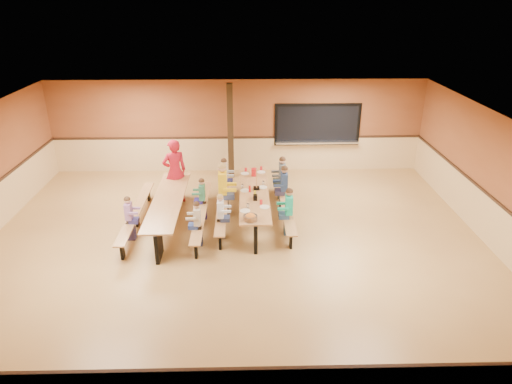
{
  "coord_description": "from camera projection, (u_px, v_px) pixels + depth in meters",
  "views": [
    {
      "loc": [
        0.25,
        -9.35,
        5.55
      ],
      "look_at": [
        0.5,
        0.54,
        1.15
      ],
      "focal_mm": 32.0,
      "sensor_mm": 36.0,
      "label": 1
    }
  ],
  "objects": [
    {
      "name": "standing_woman",
      "position": [
        175.0,
        171.0,
        12.67
      ],
      "size": [
        0.8,
        0.69,
        1.85
      ],
      "primitive_type": "imported",
      "rotation": [
        0.0,
        0.0,
        3.58
      ],
      "color": "#B01425",
      "rests_on": "ground"
    },
    {
      "name": "condiment_ketchup",
      "position": [
        250.0,
        189.0,
        11.81
      ],
      "size": [
        0.06,
        0.06,
        0.17
      ],
      "primitive_type": "cylinder",
      "color": "#B2140F",
      "rests_on": "cafeteria_table_main"
    },
    {
      "name": "seated_child_char_right",
      "position": [
        282.0,
        178.0,
        13.02
      ],
      "size": [
        0.39,
        0.32,
        1.25
      ],
      "primitive_type": null,
      "color": "#464D50",
      "rests_on": "ground"
    },
    {
      "name": "ground",
      "position": [
        236.0,
        246.0,
        10.79
      ],
      "size": [
        12.0,
        12.0,
        0.0
      ],
      "primitive_type": "plane",
      "color": "olive",
      "rests_on": "ground"
    },
    {
      "name": "room_envelope",
      "position": [
        235.0,
        220.0,
        10.51
      ],
      "size": [
        12.04,
        10.04,
        3.02
      ],
      "color": "brown",
      "rests_on": "ground"
    },
    {
      "name": "seated_child_purple_sec",
      "position": [
        129.0,
        218.0,
        10.87
      ],
      "size": [
        0.32,
        0.26,
        1.11
      ],
      "primitive_type": null,
      "color": "#8D5F90",
      "rests_on": "ground"
    },
    {
      "name": "chip_bowl",
      "position": [
        250.0,
        217.0,
        10.36
      ],
      "size": [
        0.32,
        0.32,
        0.15
      ],
      "primitive_type": null,
      "color": "orange",
      "rests_on": "cafeteria_table_main"
    },
    {
      "name": "seated_child_white_left",
      "position": [
        221.0,
        216.0,
        10.95
      ],
      "size": [
        0.33,
        0.27,
        1.13
      ],
      "primitive_type": null,
      "color": "silver",
      "rests_on": "ground"
    },
    {
      "name": "seated_child_grey_left",
      "position": [
        224.0,
        179.0,
        13.04
      ],
      "size": [
        0.36,
        0.3,
        1.2
      ],
      "primitive_type": null,
      "color": "#B1B1B1",
      "rests_on": "ground"
    },
    {
      "name": "structural_post",
      "position": [
        231.0,
        132.0,
        14.19
      ],
      "size": [
        0.18,
        0.18,
        3.0
      ],
      "primitive_type": "cube",
      "color": "black",
      "rests_on": "ground"
    },
    {
      "name": "kitchen_pass_through",
      "position": [
        317.0,
        126.0,
        14.77
      ],
      "size": [
        2.78,
        0.28,
        1.38
      ],
      "color": "black",
      "rests_on": "ground"
    },
    {
      "name": "seated_child_tan_sec",
      "position": [
        198.0,
        224.0,
        10.62
      ],
      "size": [
        0.32,
        0.26,
        1.11
      ],
      "primitive_type": null,
      "color": "#C0B39C",
      "rests_on": "ground"
    },
    {
      "name": "napkin_dispenser",
      "position": [
        255.0,
        197.0,
        11.38
      ],
      "size": [
        0.1,
        0.14,
        0.13
      ],
      "primitive_type": "cube",
      "color": "black",
      "rests_on": "cafeteria_table_main"
    },
    {
      "name": "punch_pitcher",
      "position": [
        254.0,
        172.0,
        12.83
      ],
      "size": [
        0.16,
        0.16,
        0.22
      ],
      "primitive_type": "cylinder",
      "color": "red",
      "rests_on": "cafeteria_table_main"
    },
    {
      "name": "seated_adult_yellow",
      "position": [
        223.0,
        189.0,
        12.1
      ],
      "size": [
        0.47,
        0.38,
        1.42
      ],
      "primitive_type": null,
      "color": "yellow",
      "rests_on": "ground"
    },
    {
      "name": "seated_child_teal_right",
      "position": [
        289.0,
        212.0,
        11.09
      ],
      "size": [
        0.37,
        0.3,
        1.21
      ],
      "primitive_type": null,
      "color": "#17A77C",
      "rests_on": "ground"
    },
    {
      "name": "cafeteria_table_main",
      "position": [
        254.0,
        200.0,
        11.91
      ],
      "size": [
        1.91,
        3.7,
        0.74
      ],
      "color": "#A67242",
      "rests_on": "ground"
    },
    {
      "name": "seated_child_green_sec",
      "position": [
        202.0,
        199.0,
        11.88
      ],
      "size": [
        0.32,
        0.27,
        1.12
      ],
      "primitive_type": null,
      "color": "#337552",
      "rests_on": "ground"
    },
    {
      "name": "condiment_mustard",
      "position": [
        255.0,
        194.0,
        11.51
      ],
      "size": [
        0.06,
        0.06,
        0.17
      ],
      "primitive_type": "cylinder",
      "color": "yellow",
      "rests_on": "cafeteria_table_main"
    },
    {
      "name": "seated_child_navy_right",
      "position": [
        284.0,
        188.0,
        12.37
      ],
      "size": [
        0.39,
        0.32,
        1.24
      ],
      "primitive_type": null,
      "color": "navy",
      "rests_on": "ground"
    },
    {
      "name": "cafeteria_table_second",
      "position": [
        169.0,
        207.0,
        11.52
      ],
      "size": [
        1.91,
        3.7,
        0.74
      ],
      "color": "#A67242",
      "rests_on": "ground"
    },
    {
      "name": "place_settings",
      "position": [
        254.0,
        190.0,
        11.8
      ],
      "size": [
        0.65,
        3.3,
        0.11
      ],
      "primitive_type": null,
      "color": "beige",
      "rests_on": "cafeteria_table_main"
    },
    {
      "name": "table_paddle",
      "position": [
        257.0,
        184.0,
        11.95
      ],
      "size": [
        0.16,
        0.16,
        0.56
      ],
      "color": "black",
      "rests_on": "cafeteria_table_main"
    }
  ]
}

